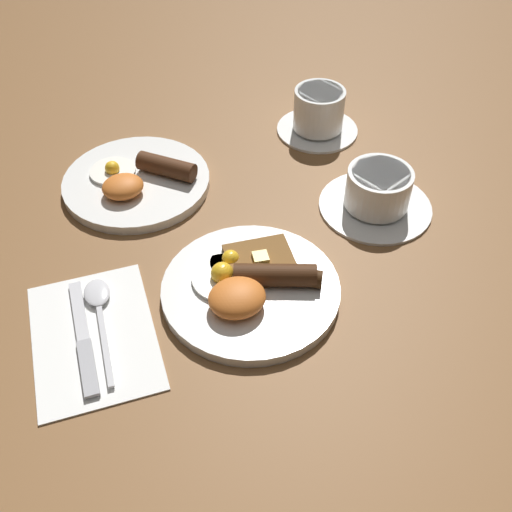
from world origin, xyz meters
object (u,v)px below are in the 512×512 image
object	(u,v)px
breakfast_plate_near	(251,285)
knife	(84,342)
teacup_near	(378,193)
spoon	(98,303)
breakfast_plate_far	(137,181)
teacup_far	(319,113)

from	to	relation	value
breakfast_plate_near	knife	bearing A→B (deg)	-177.32
teacup_near	spoon	distance (m)	0.43
teacup_near	spoon	world-z (taller)	teacup_near
breakfast_plate_near	breakfast_plate_far	bearing A→B (deg)	108.83
breakfast_plate_near	spoon	world-z (taller)	breakfast_plate_near
breakfast_plate_far	knife	bearing A→B (deg)	-114.11
teacup_near	teacup_far	xyz separation A→B (m)	(0.00, 0.22, 0.01)
teacup_far	teacup_near	bearing A→B (deg)	-90.78
spoon	breakfast_plate_near	bearing A→B (deg)	-99.58
teacup_near	knife	size ratio (longest dim) A/B	0.94
breakfast_plate_far	breakfast_plate_near	bearing A→B (deg)	-71.17
teacup_far	spoon	size ratio (longest dim) A/B	0.83
breakfast_plate_near	knife	xyz separation A→B (m)	(-0.22, -0.01, -0.01)
spoon	knife	bearing A→B (deg)	156.67
breakfast_plate_far	teacup_near	world-z (taller)	teacup_near
breakfast_plate_far	knife	distance (m)	0.31
breakfast_plate_far	teacup_near	xyz separation A→B (m)	(0.33, -0.17, 0.02)
breakfast_plate_near	teacup_far	distance (m)	0.40
breakfast_plate_far	spoon	world-z (taller)	breakfast_plate_far
teacup_far	knife	world-z (taller)	teacup_far
breakfast_plate_far	teacup_near	distance (m)	0.37
teacup_near	knife	distance (m)	0.46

